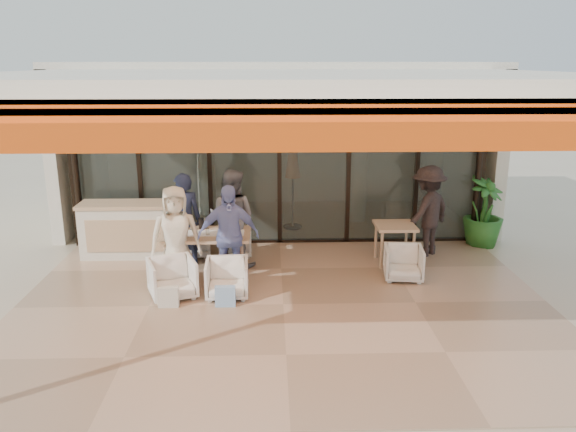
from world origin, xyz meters
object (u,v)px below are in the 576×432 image
chair_far_right (234,240)px  diner_cream (176,237)px  potted_palm (484,212)px  diner_grey (232,218)px  chair_near_left (172,277)px  chair_far_left (189,238)px  host_counter (132,229)px  dining_table (205,236)px  side_table (395,230)px  side_chair (404,262)px  diner_periwinkle (228,236)px  chair_near_right (227,277)px  diner_navy (184,220)px  standing_woman (428,211)px

chair_far_right → diner_cream: bearing=53.8°
potted_palm → diner_grey: bearing=-168.7°
chair_near_left → potted_palm: bearing=1.6°
diner_cream → chair_far_left: bearing=79.9°
host_counter → diner_grey: (1.90, -0.53, 0.35)m
host_counter → dining_table: size_ratio=1.23×
side_table → side_chair: (0.00, -0.75, -0.32)m
host_counter → chair_far_right: host_counter is taller
chair_far_left → diner_periwinkle: 1.70m
host_counter → chair_near_right: size_ratio=2.79×
chair_near_right → diner_navy: 1.71m
dining_table → chair_far_left: dining_table is taller
diner_cream → standing_woman: (4.43, 1.32, 0.03)m
chair_near_left → diner_periwinkle: (0.84, 0.50, 0.49)m
diner_cream → potted_palm: 6.01m
diner_cream → host_counter: bearing=116.5°
chair_far_right → diner_cream: diner_cream is taller
side_table → potted_palm: potted_palm is taller
side_chair → potted_palm: 2.66m
diner_navy → diner_cream: bearing=77.3°
chair_near_left → diner_periwinkle: 1.09m
chair_near_right → side_chair: chair_near_right is taller
chair_near_right → diner_grey: 1.50m
chair_far_right → diner_grey: size_ratio=0.35×
host_counter → side_table: host_counter is taller
diner_navy → side_chair: diner_navy is taller
diner_grey → side_chair: bearing=-175.7°
host_counter → diner_grey: size_ratio=1.05×
chair_far_left → side_table: bearing=161.1°
standing_woman → potted_palm: standing_woman is taller
potted_palm → host_counter: bearing=-176.3°
host_counter → side_chair: 4.97m
chair_near_left → standing_woman: 4.82m
chair_far_left → side_chair: 3.95m
standing_woman → chair_near_right: bearing=-12.3°
chair_near_left → chair_near_right: bearing=-21.0°
diner_grey → potted_palm: 4.97m
host_counter → side_chair: host_counter is taller
diner_periwinkle → standing_woman: standing_woman is taller
chair_far_left → standing_woman: bearing=168.1°
side_table → side_chair: size_ratio=1.17×
diner_periwinkle → dining_table: bearing=126.8°
side_table → chair_near_left: bearing=-159.8°
diner_grey → side_chair: 3.05m
chair_near_right → diner_navy: bearing=119.2°
chair_far_right → standing_woman: standing_woman is taller
chair_far_left → diner_grey: (0.84, -0.50, 0.51)m
potted_palm → dining_table: bearing=-165.0°
host_counter → potted_palm: potted_palm is taller
host_counter → dining_table: (1.47, -0.97, 0.16)m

